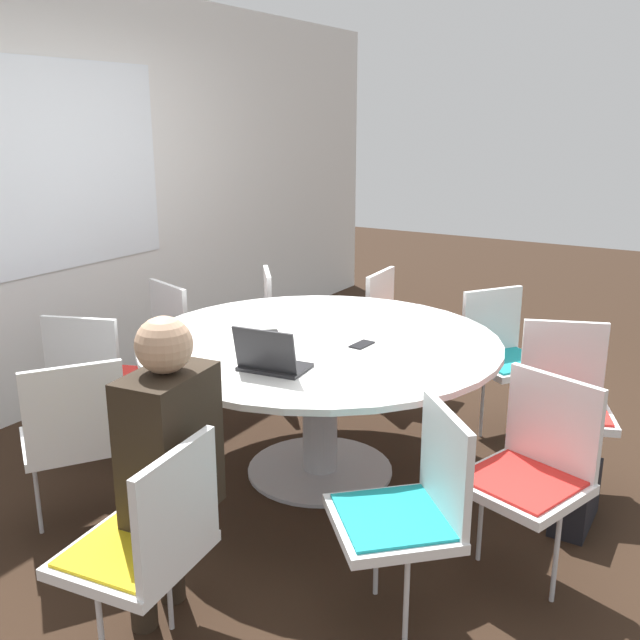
{
  "coord_description": "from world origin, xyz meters",
  "views": [
    {
      "loc": [
        -2.99,
        -1.81,
        1.85
      ],
      "look_at": [
        0.0,
        0.0,
        0.85
      ],
      "focal_mm": 40.0,
      "sensor_mm": 36.0,
      "label": 1
    }
  ],
  "objects_px": {
    "chair_2": "(532,464)",
    "cell_phone": "(362,345)",
    "person_0": "(167,451)",
    "spiral_notebook": "(259,336)",
    "chair_3": "(564,394)",
    "chair_8": "(96,372)",
    "chair_4": "(503,349)",
    "chair_7": "(188,333)",
    "laptop": "(270,360)",
    "chair_1": "(410,502)",
    "chair_5": "(397,324)",
    "chair_9": "(74,431)",
    "chair_0": "(148,539)",
    "handbag": "(575,496)",
    "chair_6": "(287,320)"
  },
  "relations": [
    {
      "from": "chair_1",
      "to": "handbag",
      "type": "height_order",
      "value": "chair_1"
    },
    {
      "from": "chair_6",
      "to": "handbag",
      "type": "xyz_separation_m",
      "value": [
        -0.75,
        -2.12,
        -0.37
      ]
    },
    {
      "from": "chair_0",
      "to": "laptop",
      "type": "relative_size",
      "value": 2.64
    },
    {
      "from": "chair_8",
      "to": "chair_4",
      "type": "bearing_deg",
      "value": 20.83
    },
    {
      "from": "chair_3",
      "to": "cell_phone",
      "type": "relative_size",
      "value": 5.88
    },
    {
      "from": "chair_1",
      "to": "chair_4",
      "type": "relative_size",
      "value": 1.0
    },
    {
      "from": "chair_7",
      "to": "handbag",
      "type": "relative_size",
      "value": 2.37
    },
    {
      "from": "chair_0",
      "to": "chair_6",
      "type": "height_order",
      "value": "same"
    },
    {
      "from": "person_0",
      "to": "spiral_notebook",
      "type": "distance_m",
      "value": 1.22
    },
    {
      "from": "chair_7",
      "to": "cell_phone",
      "type": "xyz_separation_m",
      "value": [
        -0.31,
        -1.43,
        0.25
      ]
    },
    {
      "from": "person_0",
      "to": "chair_8",
      "type": "bearing_deg",
      "value": 51.01
    },
    {
      "from": "chair_7",
      "to": "chair_8",
      "type": "xyz_separation_m",
      "value": [
        -0.82,
        -0.06,
        0.0
      ]
    },
    {
      "from": "chair_0",
      "to": "chair_4",
      "type": "xyz_separation_m",
      "value": [
        2.58,
        -0.39,
        0.0
      ]
    },
    {
      "from": "chair_8",
      "to": "person_0",
      "type": "xyz_separation_m",
      "value": [
        -0.8,
        -1.28,
        0.2
      ]
    },
    {
      "from": "chair_3",
      "to": "cell_phone",
      "type": "distance_m",
      "value": 1.05
    },
    {
      "from": "chair_8",
      "to": "handbag",
      "type": "distance_m",
      "value": 2.55
    },
    {
      "from": "chair_1",
      "to": "chair_5",
      "type": "height_order",
      "value": "same"
    },
    {
      "from": "chair_1",
      "to": "chair_5",
      "type": "relative_size",
      "value": 1.0
    },
    {
      "from": "chair_1",
      "to": "chair_3",
      "type": "relative_size",
      "value": 1.0
    },
    {
      "from": "cell_phone",
      "to": "handbag",
      "type": "distance_m",
      "value": 1.23
    },
    {
      "from": "chair_3",
      "to": "spiral_notebook",
      "type": "height_order",
      "value": "chair_3"
    },
    {
      "from": "chair_2",
      "to": "chair_8",
      "type": "height_order",
      "value": "same"
    },
    {
      "from": "chair_0",
      "to": "chair_9",
      "type": "xyz_separation_m",
      "value": [
        0.45,
        0.89,
        0.0
      ]
    },
    {
      "from": "chair_9",
      "to": "spiral_notebook",
      "type": "distance_m",
      "value": 1.02
    },
    {
      "from": "laptop",
      "to": "chair_9",
      "type": "bearing_deg",
      "value": 30.27
    },
    {
      "from": "chair_7",
      "to": "cell_phone",
      "type": "bearing_deg",
      "value": 6.1
    },
    {
      "from": "chair_0",
      "to": "laptop",
      "type": "xyz_separation_m",
      "value": [
        0.98,
        0.19,
        0.3
      ]
    },
    {
      "from": "chair_8",
      "to": "laptop",
      "type": "relative_size",
      "value": 2.64
    },
    {
      "from": "chair_1",
      "to": "chair_9",
      "type": "relative_size",
      "value": 1.0
    },
    {
      "from": "chair_9",
      "to": "cell_phone",
      "type": "xyz_separation_m",
      "value": [
        1.08,
        -0.87,
        0.25
      ]
    },
    {
      "from": "chair_7",
      "to": "laptop",
      "type": "xyz_separation_m",
      "value": [
        -0.86,
        -1.26,
        0.3
      ]
    },
    {
      "from": "chair_5",
      "to": "chair_1",
      "type": "bearing_deg",
      "value": 23.17
    },
    {
      "from": "chair_6",
      "to": "chair_3",
      "type": "bearing_deg",
      "value": 39.31
    },
    {
      "from": "chair_2",
      "to": "laptop",
      "type": "xyz_separation_m",
      "value": [
        -0.21,
        1.13,
        0.3
      ]
    },
    {
      "from": "chair_3",
      "to": "chair_9",
      "type": "bearing_deg",
      "value": 20.64
    },
    {
      "from": "chair_0",
      "to": "chair_9",
      "type": "bearing_deg",
      "value": 56.01
    },
    {
      "from": "chair_3",
      "to": "laptop",
      "type": "distance_m",
      "value": 1.52
    },
    {
      "from": "chair_0",
      "to": "laptop",
      "type": "height_order",
      "value": "laptop"
    },
    {
      "from": "chair_7",
      "to": "cell_phone",
      "type": "relative_size",
      "value": 5.88
    },
    {
      "from": "chair_1",
      "to": "chair_7",
      "type": "bearing_deg",
      "value": 17.22
    },
    {
      "from": "person_0",
      "to": "spiral_notebook",
      "type": "bearing_deg",
      "value": 13.37
    },
    {
      "from": "chair_7",
      "to": "person_0",
      "type": "height_order",
      "value": "person_0"
    },
    {
      "from": "chair_0",
      "to": "person_0",
      "type": "bearing_deg",
      "value": 18.99
    },
    {
      "from": "chair_1",
      "to": "chair_9",
      "type": "distance_m",
      "value": 1.55
    },
    {
      "from": "chair_7",
      "to": "handbag",
      "type": "bearing_deg",
      "value": 14.99
    },
    {
      "from": "chair_2",
      "to": "spiral_notebook",
      "type": "xyz_separation_m",
      "value": [
        0.18,
        1.48,
        0.26
      ]
    },
    {
      "from": "cell_phone",
      "to": "handbag",
      "type": "xyz_separation_m",
      "value": [
        0.16,
        -1.06,
        -0.62
      ]
    },
    {
      "from": "chair_1",
      "to": "chair_5",
      "type": "distance_m",
      "value": 2.33
    },
    {
      "from": "chair_4",
      "to": "chair_6",
      "type": "relative_size",
      "value": 1.0
    },
    {
      "from": "chair_2",
      "to": "cell_phone",
      "type": "xyz_separation_m",
      "value": [
        0.34,
        0.96,
        0.25
      ]
    }
  ]
}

